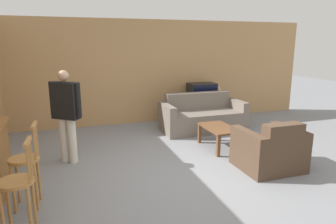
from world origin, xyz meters
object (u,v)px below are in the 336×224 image
table_lamp (217,87)px  person_by_window (66,112)px  bar_chair_mid (26,165)px  bar_chair_near (18,189)px  coffee_table (219,131)px  armchair_near (270,151)px  tv (202,92)px  couch_far (202,117)px  tv_unit (201,111)px

table_lamp → person_by_window: bearing=-153.4°
bar_chair_mid → bar_chair_near: bearing=-90.0°
bar_chair_near → coffee_table: bar_chair_near is taller
armchair_near → tv: bearing=85.2°
bar_chair_mid → person_by_window: size_ratio=0.67×
tv → table_lamp: tv is taller
armchair_near → coffee_table: armchair_near is taller
bar_chair_near → tv: size_ratio=1.50×
bar_chair_mid → coffee_table: bearing=19.8°
bar_chair_mid → tv: size_ratio=1.50×
bar_chair_mid → table_lamp: size_ratio=2.18×
bar_chair_near → couch_far: bar_chair_near is taller
tv → table_lamp: 0.46m
tv → couch_far: bearing=-113.7°
bar_chair_near → coffee_table: bearing=29.1°
coffee_table → tv: bearing=74.4°
coffee_table → couch_far: bearing=80.0°
bar_chair_mid → tv: (3.88, 3.28, 0.20)m
coffee_table → tv_unit: (0.59, 2.10, -0.10)m
bar_chair_mid → armchair_near: 3.61m
couch_far → armchair_near: couch_far is taller
couch_far → armchair_near: size_ratio=2.03×
tv → person_by_window: bearing=-150.5°
bar_chair_near → bar_chair_mid: same height
coffee_table → tv: size_ratio=1.27×
couch_far → tv: bearing=66.3°
table_lamp → armchair_near: bearing=-102.4°
armchair_near → person_by_window: person_by_window is taller
tv_unit → table_lamp: table_lamp is taller
armchair_near → person_by_window: (-3.11, 1.35, 0.58)m
coffee_table → person_by_window: person_by_window is taller
tv_unit → person_by_window: person_by_window is taller
armchair_near → tv: (0.27, 3.26, 0.44)m
person_by_window → table_lamp: bearing=26.6°
bar_chair_mid → tv_unit: bearing=40.3°
couch_far → tv_unit: size_ratio=1.59×
bar_chair_mid → tv: bar_chair_mid is taller
bar_chair_mid → table_lamp: 5.44m
bar_chair_near → armchair_near: bearing=10.5°
bar_chair_mid → armchair_near: bar_chair_mid is taller
armchair_near → table_lamp: 3.39m
couch_far → person_by_window: bearing=-160.2°
bar_chair_near → bar_chair_mid: 0.65m
couch_far → bar_chair_near: bearing=-138.6°
tv → table_lamp: size_ratio=1.45×
tv_unit → person_by_window: size_ratio=0.77×
armchair_near → tv_unit: size_ratio=0.78×
couch_far → bar_chair_mid: bearing=-145.1°
tv_unit → person_by_window: (-3.39, -1.91, 0.64)m
armchair_near → coffee_table: bearing=105.1°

